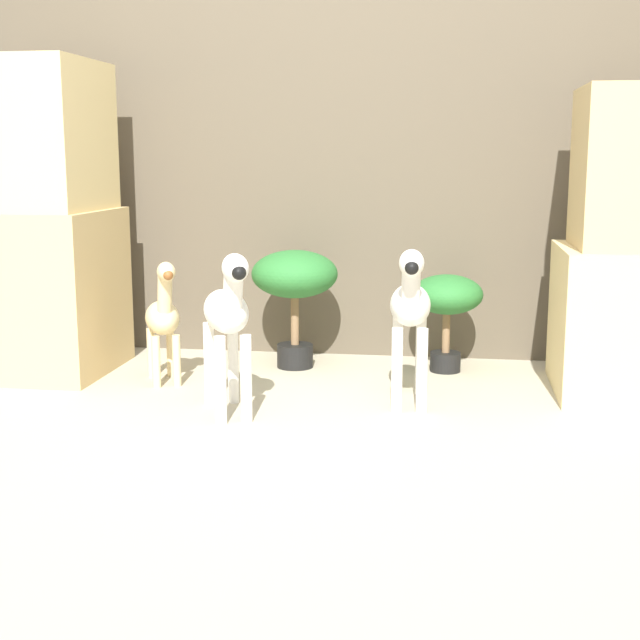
% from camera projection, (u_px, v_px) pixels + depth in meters
% --- Properties ---
extents(ground_plane, '(14.00, 14.00, 0.00)m').
position_uv_depth(ground_plane, '(284.00, 447.00, 3.10)').
color(ground_plane, '#B2A88E').
extents(wall_back, '(6.40, 0.08, 2.20)m').
position_uv_depth(wall_back, '(341.00, 134.00, 4.38)').
color(wall_back, brown).
rests_on(wall_back, ground_plane).
extents(rock_pillar_left, '(0.63, 0.66, 1.42)m').
position_uv_depth(rock_pillar_left, '(38.00, 227.00, 4.07)').
color(rock_pillar_left, tan).
rests_on(rock_pillar_left, ground_plane).
extents(rock_pillar_right, '(0.63, 0.66, 1.28)m').
position_uv_depth(rock_pillar_right, '(637.00, 259.00, 3.70)').
color(rock_pillar_right, '#DBC184').
rests_on(rock_pillar_right, ground_plane).
extents(zebra_right, '(0.18, 0.53, 0.65)m').
position_uv_depth(zebra_right, '(410.00, 309.00, 3.54)').
color(zebra_right, white).
rests_on(zebra_right, ground_plane).
extents(zebra_left, '(0.33, 0.52, 0.65)m').
position_uv_depth(zebra_left, '(228.00, 315.00, 3.40)').
color(zebra_left, white).
rests_on(zebra_left, ground_plane).
extents(giraffe_figurine, '(0.27, 0.39, 0.56)m').
position_uv_depth(giraffe_figurine, '(163.00, 316.00, 3.91)').
color(giraffe_figurine, beige).
rests_on(giraffe_figurine, ground_plane).
extents(potted_palm_front, '(0.33, 0.33, 0.46)m').
position_uv_depth(potted_palm_front, '(447.00, 300.00, 4.12)').
color(potted_palm_front, black).
rests_on(potted_palm_front, ground_plane).
extents(potted_palm_back, '(0.41, 0.41, 0.56)m').
position_uv_depth(potted_palm_back, '(295.00, 281.00, 4.19)').
color(potted_palm_back, black).
rests_on(potted_palm_back, ground_plane).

